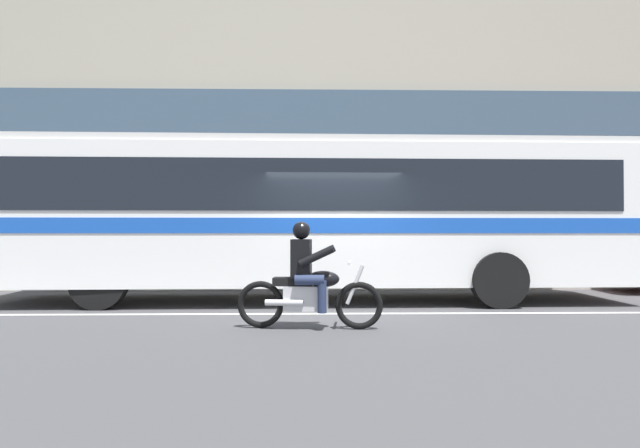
% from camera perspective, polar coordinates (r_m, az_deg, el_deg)
% --- Properties ---
extents(ground_plane, '(60.00, 60.00, 0.00)m').
position_cam_1_polar(ground_plane, '(10.15, 1.49, -8.83)').
color(ground_plane, '#3D3D3F').
extents(sidewalk_curb, '(28.00, 3.80, 0.15)m').
position_cam_1_polar(sidewalk_curb, '(15.21, 0.55, -5.86)').
color(sidewalk_curb, '#B7B2A8').
rests_on(sidewalk_curb, ground_plane).
extents(lane_center_stripe, '(26.60, 0.14, 0.01)m').
position_cam_1_polar(lane_center_stripe, '(9.56, 1.67, -9.30)').
color(lane_center_stripe, silver).
rests_on(lane_center_stripe, ground_plane).
extents(office_building_facade, '(28.00, 0.89, 14.70)m').
position_cam_1_polar(office_building_facade, '(18.42, 0.30, 18.01)').
color(office_building_facade, gray).
rests_on(office_building_facade, ground_plane).
extents(transit_bus, '(12.62, 2.83, 3.22)m').
position_cam_1_polar(transit_bus, '(11.24, -0.83, 1.58)').
color(transit_bus, white).
rests_on(transit_bus, ground_plane).
extents(motorcycle_with_rider, '(2.14, 0.65, 1.56)m').
position_cam_1_polar(motorcycle_with_rider, '(8.05, -1.21, -6.23)').
color(motorcycle_with_rider, black).
rests_on(motorcycle_with_rider, ground_plane).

